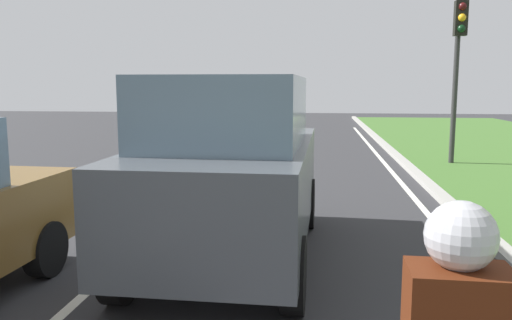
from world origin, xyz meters
TOP-DOWN VIEW (x-y plane):
  - ground_plane at (0.00, 14.00)m, footprint 60.00×60.00m
  - lane_line_center at (-0.70, 14.00)m, footprint 0.12×32.00m
  - lane_line_right_edge at (3.60, 14.00)m, footprint 0.12×32.00m
  - curb_right at (4.10, 14.00)m, footprint 0.24×48.00m
  - car_suv_ahead at (0.66, 9.08)m, footprint 2.05×4.54m
  - traffic_light_near_right at (5.38, 17.37)m, footprint 0.32×0.50m

SIDE VIEW (x-z plane):
  - ground_plane at x=0.00m, z-range 0.00..0.00m
  - lane_line_center at x=-0.70m, z-range 0.00..0.01m
  - lane_line_right_edge at x=3.60m, z-range 0.00..0.01m
  - curb_right at x=4.10m, z-range 0.00..0.12m
  - car_suv_ahead at x=0.66m, z-range 0.03..2.31m
  - traffic_light_near_right at x=5.38m, z-range 0.83..5.40m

